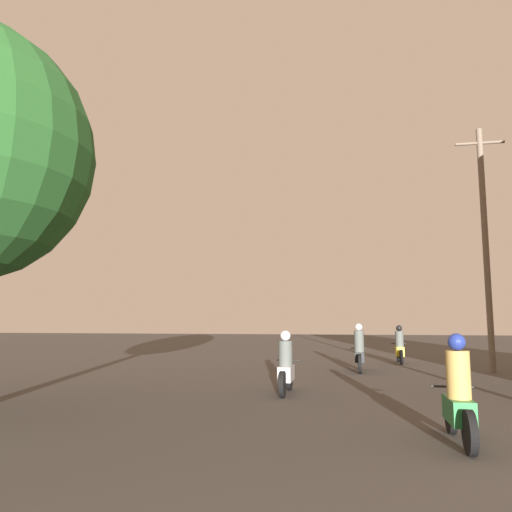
{
  "coord_description": "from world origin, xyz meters",
  "views": [
    {
      "loc": [
        0.12,
        -0.35,
        1.7
      ],
      "look_at": [
        -3.25,
        17.33,
        4.02
      ],
      "focal_mm": 35.0,
      "sensor_mm": 36.0,
      "label": 1
    }
  ],
  "objects_px": {
    "motorcycle_green": "(459,399)",
    "motorcycle_yellow": "(400,348)",
    "utility_pole_far": "(485,242)",
    "motorcycle_silver": "(286,368)",
    "motorcycle_black": "(359,352)"
  },
  "relations": [
    {
      "from": "motorcycle_green",
      "to": "motorcycle_yellow",
      "type": "height_order",
      "value": "motorcycle_green"
    },
    {
      "from": "motorcycle_green",
      "to": "utility_pole_far",
      "type": "bearing_deg",
      "value": 76.38
    },
    {
      "from": "motorcycle_silver",
      "to": "motorcycle_yellow",
      "type": "xyz_separation_m",
      "value": [
        3.38,
        8.98,
        0.02
      ]
    },
    {
      "from": "motorcycle_yellow",
      "to": "utility_pole_far",
      "type": "xyz_separation_m",
      "value": [
        2.63,
        -3.12,
        3.69
      ]
    },
    {
      "from": "motorcycle_green",
      "to": "motorcycle_black",
      "type": "height_order",
      "value": "motorcycle_black"
    },
    {
      "from": "motorcycle_silver",
      "to": "motorcycle_black",
      "type": "relative_size",
      "value": 0.9
    },
    {
      "from": "motorcycle_green",
      "to": "motorcycle_black",
      "type": "distance_m",
      "value": 9.81
    },
    {
      "from": "motorcycle_yellow",
      "to": "utility_pole_far",
      "type": "height_order",
      "value": "utility_pole_far"
    },
    {
      "from": "motorcycle_black",
      "to": "utility_pole_far",
      "type": "distance_m",
      "value": 5.63
    },
    {
      "from": "motorcycle_green",
      "to": "motorcycle_silver",
      "type": "xyz_separation_m",
      "value": [
        -2.97,
        4.27,
        -0.02
      ]
    },
    {
      "from": "motorcycle_green",
      "to": "utility_pole_far",
      "type": "xyz_separation_m",
      "value": [
        3.04,
        10.14,
        3.69
      ]
    },
    {
      "from": "motorcycle_black",
      "to": "motorcycle_yellow",
      "type": "bearing_deg",
      "value": 57.55
    },
    {
      "from": "motorcycle_green",
      "to": "motorcycle_black",
      "type": "relative_size",
      "value": 0.89
    },
    {
      "from": "motorcycle_green",
      "to": "motorcycle_yellow",
      "type": "distance_m",
      "value": 13.26
    },
    {
      "from": "motorcycle_green",
      "to": "motorcycle_silver",
      "type": "distance_m",
      "value": 5.2
    }
  ]
}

